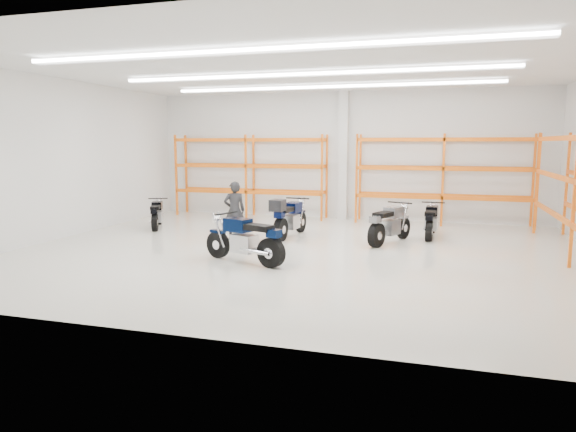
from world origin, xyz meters
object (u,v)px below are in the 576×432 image
(motorcycle_main, at_px, (247,241))
(motorcycle_back_d, at_px, (431,222))
(motorcycle_back_c, at_px, (389,225))
(motorcycle_back_b, at_px, (288,218))
(standing_man, at_px, (234,211))
(structural_column, at_px, (343,156))
(motorcycle_back_a, at_px, (157,215))

(motorcycle_main, height_order, motorcycle_back_d, motorcycle_main)
(motorcycle_main, relative_size, motorcycle_back_c, 1.04)
(motorcycle_back_b, xyz_separation_m, standing_man, (-1.37, -0.69, 0.25))
(motorcycle_back_b, bearing_deg, structural_column, 78.84)
(motorcycle_main, bearing_deg, motorcycle_back_a, 140.54)
(motorcycle_back_d, bearing_deg, motorcycle_back_b, -163.38)
(motorcycle_back_d, bearing_deg, structural_column, 136.60)
(motorcycle_back_a, xyz_separation_m, motorcycle_back_b, (4.49, -0.39, 0.14))
(motorcycle_main, distance_m, structural_column, 7.66)
(motorcycle_main, distance_m, motorcycle_back_b, 3.31)
(motorcycle_main, height_order, motorcycle_back_c, motorcycle_main)
(structural_column, bearing_deg, motorcycle_back_a, -144.94)
(motorcycle_main, relative_size, standing_man, 1.32)
(motorcycle_back_b, xyz_separation_m, motorcycle_back_d, (3.92, 1.17, -0.11))
(motorcycle_back_a, relative_size, motorcycle_back_c, 0.84)
(structural_column, bearing_deg, motorcycle_back_c, -64.00)
(motorcycle_back_a, bearing_deg, standing_man, -19.05)
(motorcycle_back_c, bearing_deg, standing_man, -171.43)
(motorcycle_back_c, bearing_deg, motorcycle_back_b, 178.90)
(motorcycle_back_c, relative_size, motorcycle_back_d, 1.05)
(motorcycle_main, xyz_separation_m, motorcycle_back_b, (0.00, 3.31, 0.05))
(motorcycle_back_a, xyz_separation_m, standing_man, (3.12, -1.08, 0.39))
(motorcycle_back_a, height_order, motorcycle_back_b, motorcycle_back_b)
(motorcycle_main, bearing_deg, structural_column, 83.74)
(motorcycle_back_d, height_order, structural_column, structural_column)
(motorcycle_back_c, bearing_deg, structural_column, 116.00)
(motorcycle_back_b, bearing_deg, motorcycle_back_a, 175.07)
(motorcycle_back_c, distance_m, structural_column, 4.95)
(motorcycle_back_b, bearing_deg, standing_man, -153.37)
(motorcycle_back_b, height_order, motorcycle_back_c, motorcycle_back_b)
(motorcycle_back_b, height_order, structural_column, structural_column)
(motorcycle_back_b, bearing_deg, motorcycle_main, -90.05)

